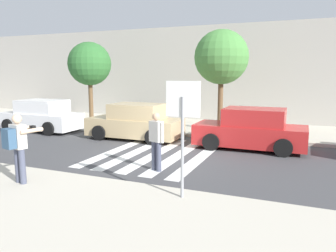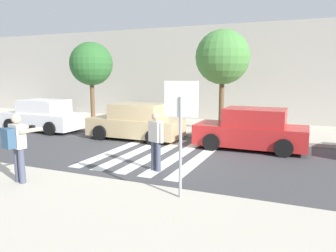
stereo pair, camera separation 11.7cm
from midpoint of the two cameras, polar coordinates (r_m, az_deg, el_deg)
The scene contains 17 objects.
ground_plane at distance 11.58m, azimuth -2.66°, elevation -5.05°, with size 120.00×120.00×0.00m, color #424244.
sidewalk_near at distance 6.80m, azimuth -26.43°, elevation -15.89°, with size 60.00×6.00×0.14m, color beige.
sidewalk_far at distance 17.07m, azimuth 5.93°, elevation -0.24°, with size 60.00×4.80×0.14m, color beige.
building_facade_far at distance 21.10m, azimuth 9.52°, elevation 8.86°, with size 56.00×4.00×5.56m, color #ADA89E.
crosswalk_stripe_0 at distance 12.49m, azimuth -8.95°, elevation -4.08°, with size 0.44×5.20×0.01m, color silver.
crosswalk_stripe_1 at distance 12.10m, azimuth -5.70°, elevation -4.45°, with size 0.44×5.20×0.01m, color silver.
crosswalk_stripe_2 at distance 11.75m, azimuth -2.25°, elevation -4.82°, with size 0.44×5.20×0.01m, color silver.
crosswalk_stripe_3 at distance 11.45m, azimuth 1.40°, elevation -5.19°, with size 0.44×5.20×0.01m, color silver.
crosswalk_stripe_4 at distance 11.20m, azimuth 5.24°, elevation -5.56°, with size 0.44×5.20×0.01m, color silver.
stop_sign at distance 6.95m, azimuth 2.13°, elevation 2.16°, with size 0.76×0.08×2.54m.
photographer_with_backpack at distance 8.82m, azimuth -25.09°, elevation -2.65°, with size 0.70×0.92×1.72m.
pedestrian_crossing at distance 9.53m, azimuth -2.40°, elevation -2.15°, with size 0.55×0.36×1.72m.
parked_car_white at distance 17.46m, azimuth -21.40°, elevation 1.56°, with size 4.10×1.92×1.55m.
parked_car_tan at distance 14.33m, azimuth -5.92°, elevation 0.61°, with size 4.10×1.92×1.55m.
parked_car_red at distance 12.76m, azimuth 13.99°, elevation -0.66°, with size 4.10×1.92×1.55m.
street_tree_west at distance 18.92m, azimuth -13.68°, elevation 10.43°, with size 2.38×2.38×4.42m.
street_tree_center at distance 15.54m, azimuth 9.07°, elevation 11.70°, with size 2.50×2.50×4.69m.
Camera 1 is at (4.74, -10.17, 2.84)m, focal length 35.00 mm.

